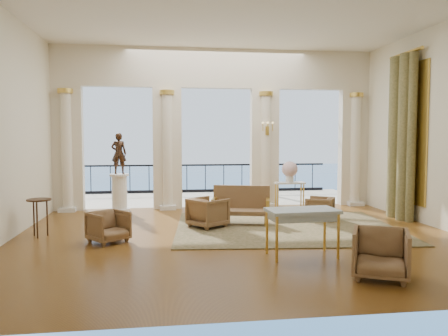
{
  "coord_description": "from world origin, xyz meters",
  "views": [
    {
      "loc": [
        -1.46,
        -8.56,
        2.01
      ],
      "look_at": [
        -0.23,
        0.6,
        1.36
      ],
      "focal_mm": 35.0,
      "sensor_mm": 36.0,
      "label": 1
    }
  ],
  "objects": [
    {
      "name": "floor",
      "position": [
        0.0,
        0.0,
        0.0
      ],
      "size": [
        9.0,
        9.0,
        0.0
      ],
      "primitive_type": "plane",
      "color": "#43240D",
      "rests_on": "ground"
    },
    {
      "name": "room_walls",
      "position": [
        0.0,
        -1.12,
        2.88
      ],
      "size": [
        9.0,
        9.0,
        9.0
      ],
      "color": "#F2E9CB",
      "rests_on": "ground"
    },
    {
      "name": "arcade",
      "position": [
        -0.0,
        3.82,
        2.58
      ],
      "size": [
        9.0,
        0.56,
        4.5
      ],
      "color": "beige",
      "rests_on": "ground"
    },
    {
      "name": "terrace",
      "position": [
        0.0,
        5.8,
        -0.05
      ],
      "size": [
        10.0,
        3.6,
        0.1
      ],
      "primitive_type": "cube",
      "color": "#BEB2A0",
      "rests_on": "ground"
    },
    {
      "name": "balustrade",
      "position": [
        0.0,
        7.4,
        0.41
      ],
      "size": [
        9.0,
        0.06,
        1.03
      ],
      "color": "black",
      "rests_on": "terrace"
    },
    {
      "name": "palm_tree",
      "position": [
        2.0,
        6.6,
        4.09
      ],
      "size": [
        2.0,
        2.0,
        4.5
      ],
      "color": "#4C3823",
      "rests_on": "terrace"
    },
    {
      "name": "sea",
      "position": [
        0.0,
        60.0,
        -6.0
      ],
      "size": [
        160.0,
        160.0,
        0.0
      ],
      "primitive_type": "plane",
      "color": "navy",
      "rests_on": "ground"
    },
    {
      "name": "curtain",
      "position": [
        4.28,
        1.5,
        2.02
      ],
      "size": [
        0.33,
        1.4,
        4.09
      ],
      "color": "#4C4B28",
      "rests_on": "ground"
    },
    {
      "name": "window_frame",
      "position": [
        4.47,
        1.5,
        2.1
      ],
      "size": [
        0.04,
        1.6,
        3.4
      ],
      "primitive_type": "cube",
      "color": "gold",
      "rests_on": "room_walls"
    },
    {
      "name": "wall_sconce",
      "position": [
        1.4,
        3.51,
        2.23
      ],
      "size": [
        0.3,
        0.11,
        0.33
      ],
      "color": "gold",
      "rests_on": "arcade"
    },
    {
      "name": "rug",
      "position": [
        1.18,
        0.79,
        0.01
      ],
      "size": [
        5.13,
        4.16,
        0.02
      ],
      "primitive_type": "cube",
      "rotation": [
        0.0,
        0.0,
        -0.09
      ],
      "color": "#30371A",
      "rests_on": "ground"
    },
    {
      "name": "armchair_a",
      "position": [
        -2.56,
        -0.07,
        0.33
      ],
      "size": [
        0.88,
        0.87,
        0.66
      ],
      "primitive_type": "imported",
      "rotation": [
        0.0,
        0.0,
        0.67
      ],
      "color": "#4B351E",
      "rests_on": "ground"
    },
    {
      "name": "armchair_b",
      "position": [
        1.57,
        -2.8,
        0.39
      ],
      "size": [
        0.99,
        0.97,
        0.78
      ],
      "primitive_type": "imported",
      "rotation": [
        0.0,
        0.0,
        -0.47
      ],
      "color": "#4B351E",
      "rests_on": "ground"
    },
    {
      "name": "armchair_c",
      "position": [
        2.24,
        1.52,
        0.32
      ],
      "size": [
        0.81,
        0.82,
        0.63
      ],
      "primitive_type": "imported",
      "rotation": [
        0.0,
        0.0,
        -2.11
      ],
      "color": "#4B351E",
      "rests_on": "ground"
    },
    {
      "name": "armchair_d",
      "position": [
        -0.53,
        1.06,
        0.37
      ],
      "size": [
        0.97,
        0.98,
        0.74
      ],
      "primitive_type": "imported",
      "rotation": [
        0.0,
        0.0,
        2.23
      ],
      "color": "#4B351E",
      "rests_on": "ground"
    },
    {
      "name": "settee",
      "position": [
        0.28,
        1.37,
        0.44
      ],
      "size": [
        1.43,
        0.87,
        0.88
      ],
      "rotation": [
        0.0,
        0.0,
        -0.24
      ],
      "color": "#4B351E",
      "rests_on": "ground"
    },
    {
      "name": "game_table",
      "position": [
        0.82,
        -1.53,
        0.72
      ],
      "size": [
        1.21,
        0.72,
        0.81
      ],
      "rotation": [
        0.0,
        0.0,
        0.07
      ],
      "color": "#A1BECE",
      "rests_on": "ground"
    },
    {
      "name": "pedestal",
      "position": [
        -2.71,
        3.5,
        0.49
      ],
      "size": [
        0.56,
        0.56,
        1.02
      ],
      "color": "silver",
      "rests_on": "ground"
    },
    {
      "name": "statue",
      "position": [
        -2.71,
        3.5,
        1.58
      ],
      "size": [
        0.42,
        0.29,
        1.11
      ],
      "primitive_type": "imported",
      "rotation": [
        0.0,
        0.0,
        3.08
      ],
      "color": "#311F15",
      "rests_on": "pedestal"
    },
    {
      "name": "console_table",
      "position": [
        1.93,
        3.05,
        0.65
      ],
      "size": [
        0.82,
        0.33,
        0.78
      ],
      "rotation": [
        0.0,
        0.0,
        0.01
      ],
      "color": "silver",
      "rests_on": "ground"
    },
    {
      "name": "urn",
      "position": [
        1.93,
        3.05,
        1.11
      ],
      "size": [
        0.43,
        0.43,
        0.58
      ],
      "color": "white",
      "rests_on": "console_table"
    },
    {
      "name": "side_table",
      "position": [
        -4.0,
        0.59,
        0.66
      ],
      "size": [
        0.47,
        0.47,
        0.77
      ],
      "color": "black",
      "rests_on": "ground"
    }
  ]
}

